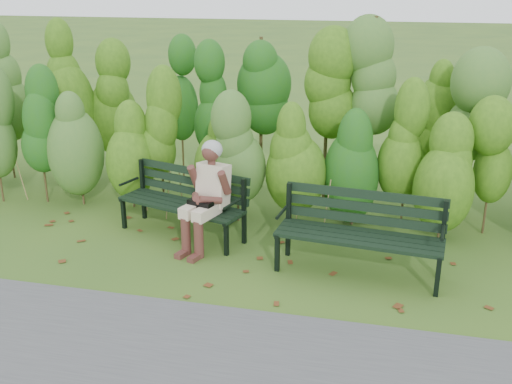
# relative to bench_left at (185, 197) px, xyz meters

# --- Properties ---
(ground) EXTENTS (80.00, 80.00, 0.00)m
(ground) POSITION_rel_bench_left_xyz_m (0.98, -0.69, -0.48)
(ground) COLOR #375B21
(hedge_band) EXTENTS (11.04, 1.67, 2.42)m
(hedge_band) POSITION_rel_bench_left_xyz_m (0.98, 1.17, 0.77)
(hedge_band) COLOR #47381E
(hedge_band) RESTS_ON ground
(leaf_litter) EXTENTS (5.58, 2.28, 0.01)m
(leaf_litter) POSITION_rel_bench_left_xyz_m (0.95, -0.77, -0.48)
(leaf_litter) COLOR brown
(leaf_litter) RESTS_ON ground
(bench_left) EXTENTS (1.72, 1.00, 0.82)m
(bench_left) POSITION_rel_bench_left_xyz_m (0.00, 0.00, 0.00)
(bench_left) COLOR black
(bench_left) RESTS_ON ground
(bench_right) EXTENTS (1.81, 0.75, 0.88)m
(bench_right) POSITION_rel_bench_left_xyz_m (2.18, -0.54, 0.04)
(bench_right) COLOR black
(bench_right) RESTS_ON ground
(seated_woman) EXTENTS (0.57, 0.82, 1.28)m
(seated_woman) POSITION_rel_bench_left_xyz_m (0.38, -0.30, 0.23)
(seated_woman) COLOR beige
(seated_woman) RESTS_ON ground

